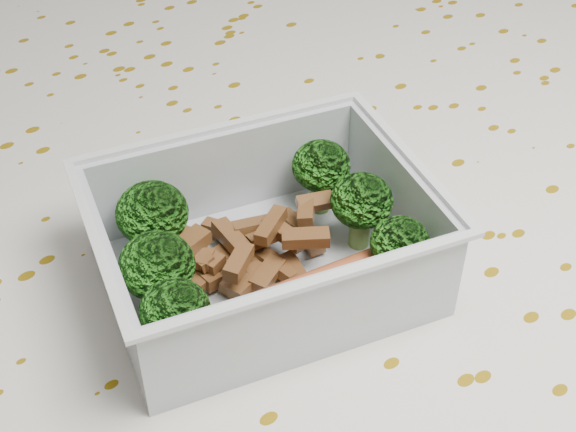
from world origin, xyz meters
TOP-DOWN VIEW (x-y plane):
  - dining_table at (0.00, 0.00)m, footprint 1.40×0.90m
  - tablecloth at (0.00, 0.00)m, footprint 1.46×0.96m
  - lunch_container at (-0.02, -0.01)m, footprint 0.20×0.18m
  - broccoli_florets at (-0.03, -0.00)m, footprint 0.16×0.13m
  - meat_pile at (-0.03, 0.00)m, footprint 0.10×0.08m
  - sausage at (-0.03, -0.04)m, footprint 0.14×0.05m

SIDE VIEW (x-z plane):
  - dining_table at x=0.00m, z-range 0.29..1.04m
  - tablecloth at x=0.00m, z-range 0.62..0.81m
  - meat_pile at x=-0.03m, z-range 0.76..0.78m
  - sausage at x=-0.03m, z-range 0.76..0.79m
  - lunch_container at x=-0.02m, z-range 0.75..0.81m
  - broccoli_florets at x=-0.03m, z-range 0.77..0.81m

